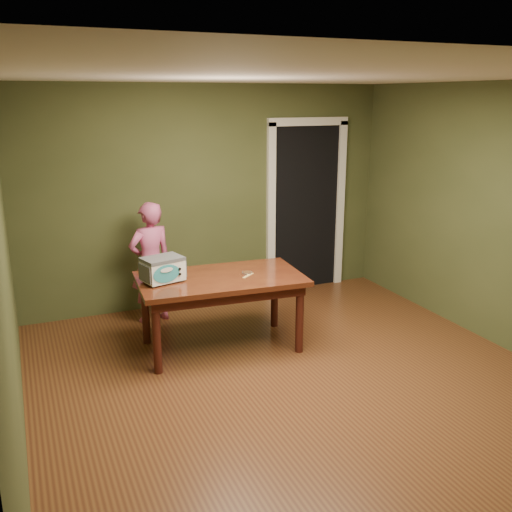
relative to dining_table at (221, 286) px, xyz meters
name	(u,v)px	position (x,y,z in m)	size (l,w,h in m)	color
floor	(305,390)	(0.37, -1.11, -0.65)	(5.00, 5.00, 0.00)	brown
room_shell	(310,194)	(0.37, -1.11, 1.06)	(4.52, 5.02, 2.61)	#434A27
doorway	(295,205)	(1.67, 1.67, 0.41)	(1.10, 0.66, 2.25)	black
dining_table	(221,286)	(0.00, 0.00, 0.00)	(1.66, 1.02, 0.75)	#3C170D
toy_oven	(163,269)	(-0.55, 0.06, 0.23)	(0.44, 0.35, 0.24)	#4C4F54
baking_pan	(247,273)	(0.27, -0.02, 0.11)	(0.10, 0.10, 0.02)	silver
spatula	(248,276)	(0.26, -0.09, 0.10)	(0.18, 0.03, 0.01)	tan
child	(151,263)	(-0.47, 0.98, 0.03)	(0.50, 0.33, 1.36)	#C04F80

